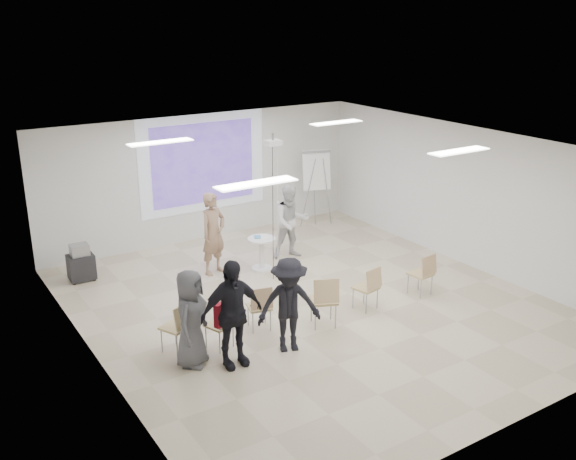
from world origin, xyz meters
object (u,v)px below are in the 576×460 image
player_right (291,218)px  av_cart (81,264)px  chair_right_far (424,271)px  laptop (258,305)px  audience_left (232,306)px  audience_mid (289,299)px  audience_outer (191,313)px  chair_right_inner (369,285)px  chair_left_mid (222,322)px  pedestal_table (262,252)px  chair_center (325,298)px  chair_far_left (179,324)px  flipchart_easel (317,171)px  chair_left_inner (260,304)px  player_left (213,228)px

player_right → av_cart: size_ratio=2.40×
chair_right_far → laptop: bearing=164.2°
audience_left → audience_mid: 1.00m
laptop → audience_outer: audience_outer is taller
chair_right_far → chair_right_inner: bearing=170.2°
chair_left_mid → audience_outer: bearing=176.0°
pedestal_table → chair_center: (-0.42, -2.85, 0.15)m
audience_outer → laptop: bearing=-27.2°
audience_mid → av_cart: size_ratio=2.35×
audience_mid → av_cart: audience_mid is taller
chair_far_left → flipchart_easel: 6.99m
pedestal_table → audience_left: size_ratio=0.39×
chair_center → chair_right_inner: 1.08m
audience_outer → player_right: bearing=-6.4°
chair_left_mid → av_cart: (-1.13, 4.09, -0.14)m
audience_outer → chair_left_inner: bearing=-30.2°
player_left → audience_mid: 3.60m
player_left → av_cart: bearing=135.9°
chair_right_far → audience_outer: (-4.82, 0.08, 0.38)m
audience_outer → av_cart: 4.32m
player_right → chair_far_left: 4.64m
audience_left → flipchart_easel: bearing=45.7°
audience_left → audience_mid: audience_left is taller
pedestal_table → audience_left: (-2.35, -3.10, 0.59)m
pedestal_table → laptop: 2.67m
chair_center → audience_outer: audience_outer is taller
audience_left → chair_far_left: bearing=125.9°
chair_left_inner → player_right: bearing=62.5°
chair_center → av_cart: size_ratio=1.23×
audience_mid → player_left: bearing=102.9°
player_left → chair_left_mid: 3.30m
player_right → flipchart_easel: size_ratio=0.95×
chair_right_inner → chair_right_far: 1.30m
pedestal_table → chair_center: bearing=-98.3°
chair_center → flipchart_easel: 5.67m
player_right → player_left: bearing=-168.2°
chair_right_inner → laptop: size_ratio=2.78×
pedestal_table → chair_right_inner: 2.82m
pedestal_table → av_cart: size_ratio=1.02×
pedestal_table → av_cart: av_cart is taller
chair_far_left → chair_center: bearing=-37.2°
chair_right_inner → flipchart_easel: flipchart_easel is taller
player_left → av_cart: (-2.46, 1.12, -0.63)m
audience_left → av_cart: 4.77m
chair_left_inner → chair_right_inner: bearing=3.5°
chair_far_left → chair_center: chair_center is taller
chair_left_inner → audience_left: size_ratio=0.41×
flipchart_easel → laptop: bearing=-116.4°
pedestal_table → player_right: player_right is taller
pedestal_table → chair_left_inner: (-1.42, -2.36, 0.08)m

